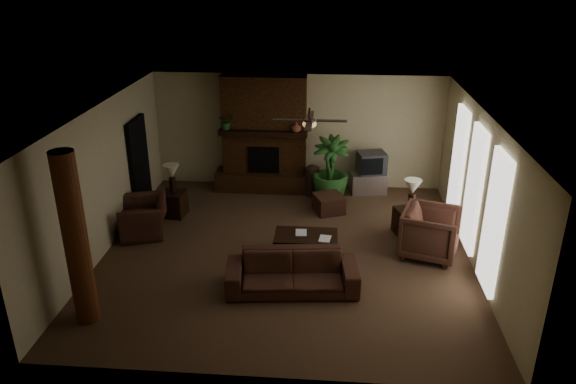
# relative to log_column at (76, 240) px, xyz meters

# --- Properties ---
(room_shell) EXTENTS (7.00, 7.00, 7.00)m
(room_shell) POSITION_rel_log_column_xyz_m (2.95, 2.40, 0.00)
(room_shell) COLOR brown
(room_shell) RESTS_ON ground
(fireplace) EXTENTS (2.40, 0.70, 2.80)m
(fireplace) POSITION_rel_log_column_xyz_m (2.15, 5.62, -0.24)
(fireplace) COLOR #4E2D15
(fireplace) RESTS_ON ground
(windows) EXTENTS (0.08, 3.65, 2.35)m
(windows) POSITION_rel_log_column_xyz_m (6.40, 2.60, -0.05)
(windows) COLOR white
(windows) RESTS_ON ground
(log_column) EXTENTS (0.36, 0.36, 2.80)m
(log_column) POSITION_rel_log_column_xyz_m (0.00, 0.00, 0.00)
(log_column) COLOR brown
(log_column) RESTS_ON ground
(doorway) EXTENTS (0.10, 1.00, 2.10)m
(doorway) POSITION_rel_log_column_xyz_m (-0.49, 4.20, -0.35)
(doorway) COLOR black
(doorway) RESTS_ON ground
(ceiling_fan) EXTENTS (1.35, 1.35, 0.37)m
(ceiling_fan) POSITION_rel_log_column_xyz_m (3.35, 2.70, 1.13)
(ceiling_fan) COLOR black
(ceiling_fan) RESTS_ON ceiling
(sofa) EXTENTS (2.30, 0.87, 0.88)m
(sofa) POSITION_rel_log_column_xyz_m (3.16, 1.11, -0.96)
(sofa) COLOR #45281D
(sofa) RESTS_ON ground
(armchair_left) EXTENTS (1.02, 1.27, 0.96)m
(armchair_left) POSITION_rel_log_column_xyz_m (-0.06, 2.98, -0.92)
(armchair_left) COLOR #45281D
(armchair_left) RESTS_ON ground
(armchair_right) EXTENTS (1.22, 1.26, 1.05)m
(armchair_right) POSITION_rel_log_column_xyz_m (5.69, 2.50, -0.88)
(armchair_right) COLOR #45281D
(armchair_right) RESTS_ON ground
(coffee_table) EXTENTS (1.20, 0.70, 0.43)m
(coffee_table) POSITION_rel_log_column_xyz_m (3.33, 2.32, -1.03)
(coffee_table) COLOR black
(coffee_table) RESTS_ON ground
(ottoman) EXTENTS (0.78, 0.78, 0.40)m
(ottoman) POSITION_rel_log_column_xyz_m (3.75, 4.33, -1.20)
(ottoman) COLOR #45281D
(ottoman) RESTS_ON ground
(tv_stand) EXTENTS (0.92, 0.62, 0.50)m
(tv_stand) POSITION_rel_log_column_xyz_m (4.69, 5.55, -1.15)
(tv_stand) COLOR silver
(tv_stand) RESTS_ON ground
(tv) EXTENTS (0.75, 0.66, 0.52)m
(tv) POSITION_rel_log_column_xyz_m (4.75, 5.54, -0.64)
(tv) COLOR #39393C
(tv) RESTS_ON tv_stand
(floor_vase) EXTENTS (0.34, 0.34, 0.77)m
(floor_vase) POSITION_rel_log_column_xyz_m (3.33, 5.28, -0.97)
(floor_vase) COLOR #34261C
(floor_vase) RESTS_ON ground
(floor_plant) EXTENTS (0.88, 1.54, 0.86)m
(floor_plant) POSITION_rel_log_column_xyz_m (3.76, 5.04, -0.97)
(floor_plant) COLOR #285421
(floor_plant) RESTS_ON ground
(side_table_left) EXTENTS (0.55, 0.55, 0.55)m
(side_table_left) POSITION_rel_log_column_xyz_m (0.32, 3.87, -1.12)
(side_table_left) COLOR black
(side_table_left) RESTS_ON ground
(lamp_left) EXTENTS (0.37, 0.37, 0.65)m
(lamp_left) POSITION_rel_log_column_xyz_m (0.34, 3.86, -0.40)
(lamp_left) COLOR black
(lamp_left) RESTS_ON side_table_left
(side_table_right) EXTENTS (0.63, 0.63, 0.55)m
(side_table_right) POSITION_rel_log_column_xyz_m (5.39, 3.39, -1.12)
(side_table_right) COLOR black
(side_table_right) RESTS_ON ground
(lamp_right) EXTENTS (0.46, 0.46, 0.65)m
(lamp_right) POSITION_rel_log_column_xyz_m (5.42, 3.38, -0.40)
(lamp_right) COLOR black
(lamp_right) RESTS_ON side_table_right
(mantel_plant) EXTENTS (0.43, 0.47, 0.33)m
(mantel_plant) POSITION_rel_log_column_xyz_m (1.28, 5.41, 0.32)
(mantel_plant) COLOR #285421
(mantel_plant) RESTS_ON fireplace
(mantel_vase) EXTENTS (0.27, 0.28, 0.22)m
(mantel_vase) POSITION_rel_log_column_xyz_m (2.94, 5.32, 0.27)
(mantel_vase) COLOR brown
(mantel_vase) RESTS_ON fireplace
(book_a) EXTENTS (0.22, 0.04, 0.29)m
(book_a) POSITION_rel_log_column_xyz_m (3.13, 2.36, -0.83)
(book_a) COLOR #999999
(book_a) RESTS_ON coffee_table
(book_b) EXTENTS (0.21, 0.05, 0.29)m
(book_b) POSITION_rel_log_column_xyz_m (3.59, 2.17, -0.82)
(book_b) COLOR #999999
(book_b) RESTS_ON coffee_table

